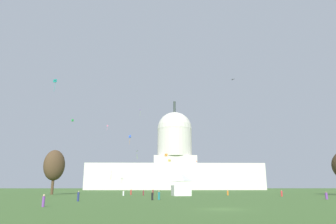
% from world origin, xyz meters
% --- Properties ---
extents(ground_plane, '(800.00, 800.00, 0.00)m').
position_xyz_m(ground_plane, '(0.00, 0.00, 0.00)').
color(ground_plane, '#42662D').
extents(capitol_building, '(128.87, 26.30, 67.19)m').
position_xyz_m(capitol_building, '(4.60, 192.11, 19.89)').
color(capitol_building, beige).
rests_on(capitol_building, ground_plane).
extents(event_tent, '(5.48, 6.45, 6.04)m').
position_xyz_m(event_tent, '(-1.10, 49.78, 3.04)').
color(event_tent, white).
rests_on(event_tent, ground_plane).
extents(tree_west_far, '(8.53, 8.60, 13.73)m').
position_xyz_m(tree_west_far, '(-40.13, 62.35, 8.90)').
color(tree_west_far, '#4C3823').
rests_on(tree_west_far, ground_plane).
extents(person_white_mid_right, '(0.57, 0.57, 1.46)m').
position_xyz_m(person_white_mid_right, '(-16.65, 49.34, 0.66)').
color(person_white_mid_right, silver).
rests_on(person_white_mid_right, ground_plane).
extents(person_orange_front_right, '(0.62, 0.62, 1.48)m').
position_xyz_m(person_orange_front_right, '(12.51, 53.45, 0.66)').
color(person_orange_front_right, orange).
rests_on(person_orange_front_right, ground_plane).
extents(person_black_front_center, '(0.49, 0.49, 1.53)m').
position_xyz_m(person_black_front_center, '(-8.32, 22.92, 0.70)').
color(person_black_front_center, black).
rests_on(person_black_front_center, ground_plane).
extents(person_purple_back_center, '(0.65, 0.65, 1.46)m').
position_xyz_m(person_purple_back_center, '(25.61, 25.30, 0.65)').
color(person_purple_back_center, '#703D93').
rests_on(person_purple_back_center, ground_plane).
extents(person_teal_near_tent, '(0.54, 0.54, 1.61)m').
position_xyz_m(person_teal_near_tent, '(-7.09, 24.39, 0.74)').
color(person_teal_near_tent, '#1E757A').
rests_on(person_teal_near_tent, ground_plane).
extents(person_navy_aisle_center, '(0.43, 0.43, 1.70)m').
position_xyz_m(person_navy_aisle_center, '(-20.82, 18.82, 0.79)').
color(person_navy_aisle_center, navy).
rests_on(person_navy_aisle_center, ground_plane).
extents(person_maroon_back_left, '(0.43, 0.43, 1.53)m').
position_xyz_m(person_maroon_back_left, '(-11.44, 52.33, 0.71)').
color(person_maroon_back_left, maroon).
rests_on(person_maroon_back_left, ground_plane).
extents(person_red_back_right, '(0.61, 0.61, 1.57)m').
position_xyz_m(person_red_back_right, '(23.87, 43.02, 0.71)').
color(person_red_back_right, red).
rests_on(person_red_back_right, ground_plane).
extents(person_purple_near_tree_west, '(0.44, 0.44, 1.50)m').
position_xyz_m(person_purple_near_tree_west, '(-21.28, 4.19, 0.70)').
color(person_purple_near_tree_west, '#703D93').
rests_on(person_purple_near_tree_west, ground_plane).
extents(person_red_edge_east, '(0.39, 0.39, 1.74)m').
position_xyz_m(person_red_edge_east, '(-15.30, 57.01, 0.80)').
color(person_red_edge_east, red).
rests_on(person_red_edge_east, ground_plane).
extents(person_maroon_mid_center, '(0.39, 0.39, 1.75)m').
position_xyz_m(person_maroon_mid_center, '(-8.79, 53.13, 0.81)').
color(person_maroon_mid_center, maroon).
rests_on(person_maroon_mid_center, ground_plane).
extents(kite_orange_low, '(1.30, 1.29, 1.12)m').
position_xyz_m(kite_orange_low, '(-4.14, 94.04, 15.45)').
color(kite_orange_low, orange).
extents(kite_gold_low, '(1.21, 1.21, 0.92)m').
position_xyz_m(kite_gold_low, '(-2.55, 99.23, 13.59)').
color(kite_gold_low, gold).
extents(kite_turquoise_mid, '(1.05, 1.06, 3.53)m').
position_xyz_m(kite_turquoise_mid, '(-35.48, 43.30, 30.21)').
color(kite_turquoise_mid, teal).
extents(kite_black_high, '(1.38, 1.63, 0.24)m').
position_xyz_m(kite_black_high, '(22.24, 79.73, 44.35)').
color(kite_black_high, black).
extents(kite_yellow_low, '(1.29, 1.51, 4.10)m').
position_xyz_m(kite_yellow_low, '(-34.61, 144.38, 10.02)').
color(kite_yellow_low, yellow).
extents(kite_green_mid, '(0.92, 0.91, 0.79)m').
position_xyz_m(kite_green_mid, '(-39.54, 76.09, 26.44)').
color(kite_green_mid, green).
extents(kite_blue_mid, '(1.19, 1.09, 4.50)m').
position_xyz_m(kite_blue_mid, '(-20.88, 105.52, 25.21)').
color(kite_blue_mid, blue).
extents(kite_pink_high, '(0.88, 0.32, 3.44)m').
position_xyz_m(kite_pink_high, '(-37.19, 137.35, 36.22)').
color(kite_pink_high, pink).
extents(kite_red_low, '(0.54, 1.06, 0.87)m').
position_xyz_m(kite_red_low, '(14.74, 140.98, 16.57)').
color(kite_red_low, red).
extents(kite_violet_high, '(1.44, 0.92, 3.67)m').
position_xyz_m(kite_violet_high, '(-20.16, 163.87, 52.30)').
color(kite_violet_high, purple).
extents(kite_lime_low, '(1.10, 1.73, 2.92)m').
position_xyz_m(kite_lime_low, '(-14.86, 78.34, 15.06)').
color(kite_lime_low, '#8CD133').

